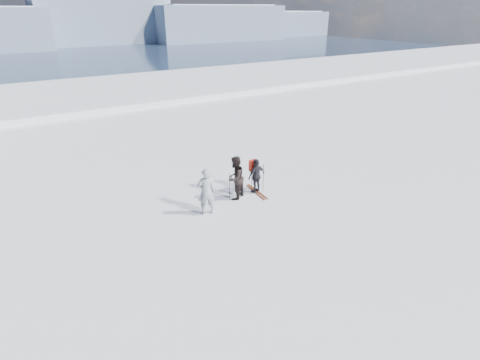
# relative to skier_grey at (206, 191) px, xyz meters

# --- Properties ---
(lake_basin) EXTENTS (820.00, 820.00, 71.62)m
(lake_basin) POSITION_rel_skier_grey_xyz_m (3.27, 26.27, -7.50)
(lake_basin) COLOR white
(lake_basin) RESTS_ON ground
(far_mountain_range) EXTENTS (770.00, 110.00, 53.00)m
(far_mountain_range) POSITION_rel_skier_grey_xyz_m (32.87, 451.06, -8.19)
(far_mountain_range) COLOR slate
(far_mountain_range) RESTS_ON ground
(skier_grey) EXTENTS (0.84, 0.67, 2.00)m
(skier_grey) POSITION_rel_skier_grey_xyz_m (0.00, 0.00, 0.00)
(skier_grey) COLOR #979EA5
(skier_grey) RESTS_ON ground
(skier_dark) EXTENTS (1.20, 1.12, 1.97)m
(skier_dark) POSITION_rel_skier_grey_xyz_m (1.69, 0.54, -0.02)
(skier_dark) COLOR black
(skier_dark) RESTS_ON ground
(skier_pack) EXTENTS (1.00, 0.54, 1.62)m
(skier_pack) POSITION_rel_skier_grey_xyz_m (2.81, 0.55, -0.19)
(skier_pack) COLOR black
(skier_pack) RESTS_ON ground
(backpack) EXTENTS (0.37, 0.25, 0.52)m
(backpack) POSITION_rel_skier_grey_xyz_m (2.78, 0.80, 0.88)
(backpack) COLOR red
(backpack) RESTS_ON skier_pack
(ski_poles) EXTENTS (3.36, 0.58, 1.34)m
(ski_poles) POSITION_rel_skier_grey_xyz_m (1.49, 0.30, -0.36)
(ski_poles) COLOR black
(ski_poles) RESTS_ON ground
(skis_loose) EXTENTS (0.36, 1.70, 0.03)m
(skis_loose) POSITION_rel_skier_grey_xyz_m (2.82, 0.52, -0.98)
(skis_loose) COLOR black
(skis_loose) RESTS_ON ground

